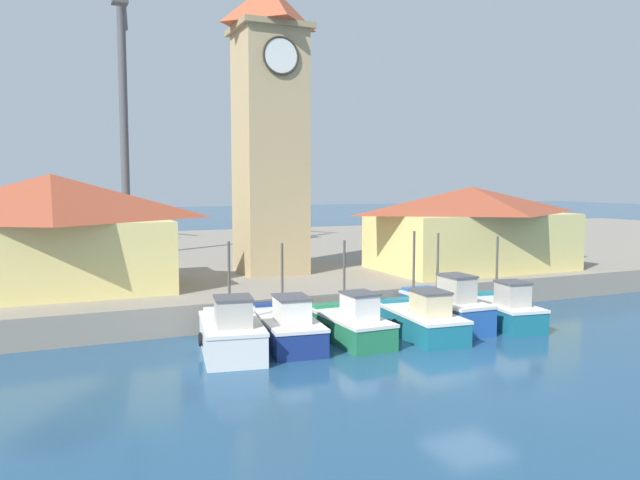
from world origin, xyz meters
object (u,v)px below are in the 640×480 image
(clock_tower, at_px, (270,124))
(warehouse_left, at_px, (52,231))
(fishing_boat_left_outer, at_px, (287,326))
(fishing_boat_mid_right, at_px, (503,310))
(warehouse_right, at_px, (471,227))
(fishing_boat_left_inner, at_px, (351,324))
(fishing_boat_center, at_px, (446,308))
(fishing_boat_far_left, at_px, (231,333))
(port_crane_far, at_px, (124,137))
(fishing_boat_mid_left, at_px, (421,320))

(clock_tower, relative_size, warehouse_left, 1.64)
(clock_tower, bearing_deg, warehouse_left, -171.68)
(fishing_boat_left_outer, bearing_deg, fishing_boat_mid_right, -5.25)
(fishing_boat_mid_right, xyz_separation_m, warehouse_right, (4.31, 8.02, 2.98))
(fishing_boat_left_inner, distance_m, fishing_boat_center, 4.89)
(warehouse_right, bearing_deg, fishing_boat_left_outer, -153.07)
(fishing_boat_far_left, distance_m, fishing_boat_left_outer, 2.43)
(warehouse_left, bearing_deg, fishing_boat_mid_right, -28.40)
(fishing_boat_center, relative_size, port_crane_far, 0.23)
(fishing_boat_center, xyz_separation_m, warehouse_left, (-15.42, 8.82, 3.18))
(fishing_boat_far_left, bearing_deg, fishing_boat_left_inner, -0.70)
(fishing_boat_mid_left, bearing_deg, fishing_boat_far_left, 176.79)
(clock_tower, relative_size, port_crane_far, 0.82)
(fishing_boat_left_outer, height_order, fishing_boat_mid_right, fishing_boat_mid_right)
(fishing_boat_left_inner, bearing_deg, warehouse_left, 138.35)
(fishing_boat_far_left, bearing_deg, fishing_boat_center, 3.09)
(fishing_boat_left_outer, distance_m, fishing_boat_mid_right, 9.76)
(fishing_boat_far_left, relative_size, fishing_boat_center, 0.95)
(fishing_boat_left_inner, bearing_deg, fishing_boat_mid_right, -1.94)
(fishing_boat_left_outer, xyz_separation_m, fishing_boat_left_inner, (2.45, -0.65, 0.00))
(warehouse_right, bearing_deg, fishing_boat_center, -133.07)
(fishing_boat_mid_left, relative_size, port_crane_far, 0.24)
(fishing_boat_mid_left, distance_m, port_crane_far, 26.26)
(fishing_boat_left_outer, relative_size, warehouse_right, 0.48)
(fishing_boat_center, xyz_separation_m, port_crane_far, (-10.63, 22.24, 8.52))
(fishing_boat_center, distance_m, fishing_boat_mid_right, 2.56)
(fishing_boat_center, relative_size, clock_tower, 0.29)
(fishing_boat_left_outer, bearing_deg, warehouse_left, 132.84)
(fishing_boat_left_inner, xyz_separation_m, warehouse_right, (11.58, 7.78, 2.98))
(warehouse_left, relative_size, port_crane_far, 0.50)
(fishing_boat_left_outer, distance_m, warehouse_left, 12.39)
(fishing_boat_left_inner, bearing_deg, fishing_boat_mid_left, -7.26)
(fishing_boat_far_left, height_order, warehouse_right, warehouse_right)
(fishing_boat_mid_left, xyz_separation_m, clock_tower, (-2.44, 11.40, 8.71))
(fishing_boat_mid_right, xyz_separation_m, clock_tower, (-6.75, 11.27, 8.70))
(fishing_boat_far_left, bearing_deg, warehouse_right, 25.22)
(clock_tower, bearing_deg, fishing_boat_center, -67.48)
(fishing_boat_far_left, xyz_separation_m, fishing_boat_mid_left, (7.77, -0.44, -0.10))
(fishing_boat_far_left, height_order, warehouse_left, warehouse_left)
(fishing_boat_mid_left, bearing_deg, port_crane_far, 110.67)
(fishing_boat_left_outer, bearing_deg, fishing_boat_left_inner, -14.79)
(fishing_boat_mid_right, bearing_deg, fishing_boat_center, 161.14)
(warehouse_left, bearing_deg, fishing_boat_left_outer, -47.16)
(fishing_boat_left_outer, bearing_deg, port_crane_far, 98.54)
(fishing_boat_center, relative_size, fishing_boat_mid_right, 1.10)
(fishing_boat_left_inner, xyz_separation_m, fishing_boat_center, (4.85, 0.58, 0.12))
(fishing_boat_far_left, height_order, port_crane_far, port_crane_far)
(fishing_boat_left_outer, relative_size, fishing_boat_mid_left, 1.08)
(warehouse_left, bearing_deg, fishing_boat_far_left, -58.33)
(fishing_boat_left_inner, bearing_deg, clock_tower, 87.28)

